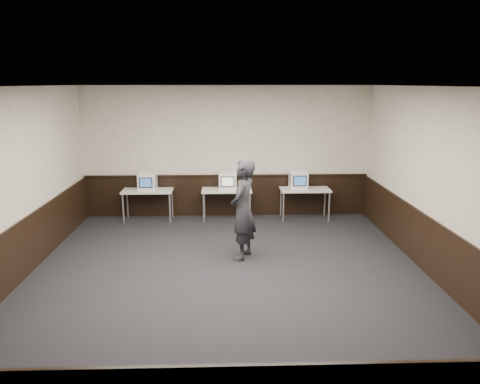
% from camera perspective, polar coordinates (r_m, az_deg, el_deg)
% --- Properties ---
extents(floor, '(8.00, 8.00, 0.00)m').
position_cam_1_polar(floor, '(8.07, -1.45, -10.61)').
color(floor, black).
rests_on(floor, ground).
extents(ceiling, '(8.00, 8.00, 0.00)m').
position_cam_1_polar(ceiling, '(7.38, -1.59, 12.76)').
color(ceiling, white).
rests_on(ceiling, back_wall).
extents(back_wall, '(7.00, 0.00, 7.00)m').
position_cam_1_polar(back_wall, '(11.50, -1.67, 4.90)').
color(back_wall, '#BFB6A7').
rests_on(back_wall, ground).
extents(front_wall, '(7.00, 0.00, 7.00)m').
position_cam_1_polar(front_wall, '(3.76, -1.03, -12.87)').
color(front_wall, '#BFB6A7').
rests_on(front_wall, ground).
extents(left_wall, '(0.00, 8.00, 8.00)m').
position_cam_1_polar(left_wall, '(8.32, -26.41, 0.31)').
color(left_wall, '#BFB6A7').
rests_on(left_wall, ground).
extents(right_wall, '(0.00, 8.00, 8.00)m').
position_cam_1_polar(right_wall, '(8.36, 23.25, 0.68)').
color(right_wall, '#BFB6A7').
rests_on(right_wall, ground).
extents(wainscot_back, '(6.98, 0.04, 1.00)m').
position_cam_1_polar(wainscot_back, '(11.69, -1.63, -0.46)').
color(wainscot_back, black).
rests_on(wainscot_back, back_wall).
extents(wainscot_left, '(0.04, 7.98, 1.00)m').
position_cam_1_polar(wainscot_left, '(8.59, -25.54, -6.85)').
color(wainscot_left, black).
rests_on(wainscot_left, left_wall).
extents(wainscot_right, '(0.04, 7.98, 1.00)m').
position_cam_1_polar(wainscot_right, '(8.63, 22.47, -6.47)').
color(wainscot_right, black).
rests_on(wainscot_right, right_wall).
extents(wainscot_rail, '(6.98, 0.06, 0.04)m').
position_cam_1_polar(wainscot_rail, '(11.56, -1.65, 2.03)').
color(wainscot_rail, black).
rests_on(wainscot_rail, wainscot_back).
extents(desk_left, '(1.20, 0.60, 0.75)m').
position_cam_1_polar(desk_left, '(11.43, -11.20, -0.10)').
color(desk_left, silver).
rests_on(desk_left, ground).
extents(desk_center, '(1.20, 0.60, 0.75)m').
position_cam_1_polar(desk_center, '(11.28, -1.63, -0.03)').
color(desk_center, silver).
rests_on(desk_center, ground).
extents(desk_right, '(1.20, 0.60, 0.75)m').
position_cam_1_polar(desk_right, '(11.45, 7.93, 0.05)').
color(desk_right, silver).
rests_on(desk_right, ground).
extents(emac_left, '(0.42, 0.45, 0.41)m').
position_cam_1_polar(emac_left, '(11.35, -11.22, 1.25)').
color(emac_left, white).
rests_on(emac_left, desk_left).
extents(emac_center, '(0.44, 0.47, 0.42)m').
position_cam_1_polar(emac_center, '(11.24, -1.48, 1.39)').
color(emac_center, white).
rests_on(emac_center, desk_center).
extents(emac_right, '(0.43, 0.46, 0.42)m').
position_cam_1_polar(emac_right, '(11.40, 7.13, 1.48)').
color(emac_right, white).
rests_on(emac_right, desk_right).
extents(person, '(0.67, 0.81, 1.90)m').
position_cam_1_polar(person, '(8.71, 0.36, -2.17)').
color(person, '#25252A').
rests_on(person, ground).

